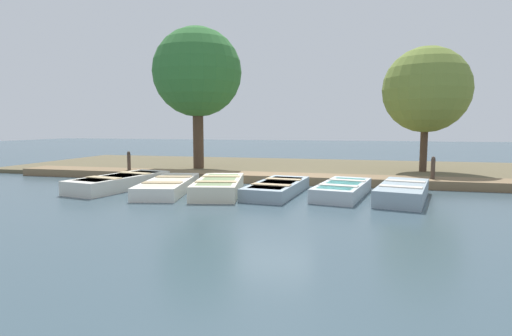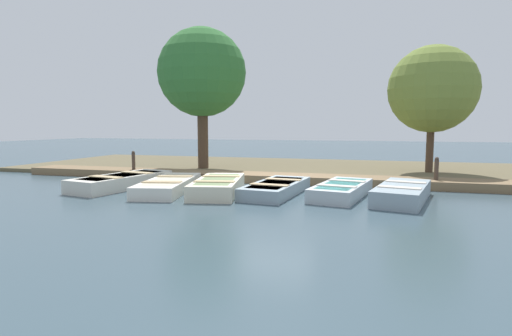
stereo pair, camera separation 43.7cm
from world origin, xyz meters
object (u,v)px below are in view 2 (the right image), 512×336
Objects in this scene: rowboat_0 at (122,181)px; mooring_post_far at (436,173)px; mooring_post_near at (134,164)px; park_tree_far_left at (202,73)px; rowboat_3 at (276,188)px; rowboat_1 at (169,185)px; rowboat_4 at (342,190)px; rowboat_2 at (218,186)px; park_tree_left at (433,89)px; rowboat_5 at (402,192)px.

rowboat_0 is 3.60× the size of mooring_post_far.
park_tree_far_left is (-2.21, 1.83, 3.49)m from mooring_post_near.
park_tree_far_left reaches higher than rowboat_3.
rowboat_1 is 0.60× the size of park_tree_far_left.
rowboat_4 is at bearing -50.40° from mooring_post_far.
rowboat_0 is 3.16m from rowboat_2.
park_tree_far_left is (-4.47, -4.13, 3.80)m from rowboat_3.
rowboat_1 is 10.09m from park_tree_left.
rowboat_1 reaches higher than rowboat_3.
rowboat_0 is at bearing -106.73° from rowboat_1.
rowboat_2 is at bearing 27.83° from park_tree_far_left.
park_tree_left is (-5.67, 9.32, 2.99)m from rowboat_0.
rowboat_4 is at bearing 99.09° from rowboat_3.
rowboat_1 is (0.15, 1.65, -0.03)m from rowboat_0.
park_tree_left is (-3.18, 10.54, 2.72)m from mooring_post_near.
mooring_post_far is at bearing 123.29° from rowboat_3.
rowboat_1 is 3.64× the size of mooring_post_far.
mooring_post_far is (-2.16, 2.61, 0.30)m from rowboat_4.
rowboat_1 is 1.50m from rowboat_2.
park_tree_left reaches higher than mooring_post_far.
rowboat_3 is at bearing 103.93° from rowboat_0.
mooring_post_near reaches higher than rowboat_4.
rowboat_2 reaches higher than rowboat_0.
rowboat_2 is 8.97m from park_tree_left.
rowboat_5 is (-0.28, 6.35, 0.03)m from rowboat_1.
park_tree_left is (-5.82, 7.67, 3.02)m from rowboat_1.
mooring_post_near is (-2.64, -2.87, 0.30)m from rowboat_1.
rowboat_2 is 0.54× the size of park_tree_far_left.
mooring_post_far is (-2.49, 9.11, 0.27)m from rowboat_0.
rowboat_5 is (0.10, 3.26, 0.04)m from rowboat_3.
mooring_post_near is (-2.16, -7.71, 0.30)m from rowboat_4.
rowboat_2 is at bearing 59.17° from mooring_post_near.
park_tree_far_left is at bearing -83.69° from park_tree_left.
rowboat_1 is at bearing -73.80° from rowboat_4.
rowboat_5 reaches higher than rowboat_0.
rowboat_4 is at bearing 85.98° from rowboat_2.
rowboat_2 is 6.62m from park_tree_far_left.
rowboat_0 is 11.31m from park_tree_left.
park_tree_left reaches higher than mooring_post_near.
mooring_post_near is 4.52m from park_tree_far_left.
mooring_post_near is at bearing -144.20° from rowboat_1.
rowboat_3 is at bearing -76.35° from rowboat_4.
rowboat_3 is 0.54× the size of park_tree_far_left.
rowboat_4 is 8.25m from park_tree_far_left.
rowboat_2 reaches higher than rowboat_5.
rowboat_5 is at bearing 92.98° from rowboat_4.
mooring_post_far is at bearing 90.00° from mooring_post_near.
rowboat_4 is at bearing -27.89° from park_tree_left.
rowboat_0 is at bearing -7.42° from park_tree_far_left.
rowboat_0 is at bearing -103.79° from rowboat_2.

